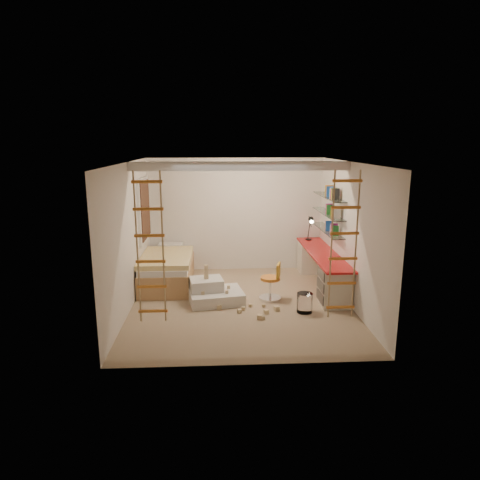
{
  "coord_description": "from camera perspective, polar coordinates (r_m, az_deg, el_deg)",
  "views": [
    {
      "loc": [
        -0.43,
        -7.5,
        2.94
      ],
      "look_at": [
        0.0,
        0.3,
        1.15
      ],
      "focal_mm": 32.0,
      "sensor_mm": 36.0,
      "label": 1
    }
  ],
  "objects": [
    {
      "name": "waste_bin",
      "position": [
        7.71,
        8.62,
        -8.27
      ],
      "size": [
        0.28,
        0.28,
        0.35
      ],
      "primitive_type": "cylinder",
      "color": "white",
      "rests_on": "floor"
    },
    {
      "name": "swivel_chair",
      "position": [
        8.21,
        4.2,
        -6.14
      ],
      "size": [
        0.53,
        0.53,
        0.72
      ],
      "color": "orange",
      "rests_on": "floor"
    },
    {
      "name": "shelves",
      "position": [
        9.05,
        11.64,
        3.48
      ],
      "size": [
        0.25,
        1.8,
        0.71
      ],
      "color": "white",
      "rests_on": "wall_right"
    },
    {
      "name": "desk",
      "position": [
        9.0,
        10.81,
        -3.7
      ],
      "size": [
        0.56,
        2.8,
        0.75
      ],
      "color": "red",
      "rests_on": "floor"
    },
    {
      "name": "ceiling_beam",
      "position": [
        7.82,
        -0.0,
        9.83
      ],
      "size": [
        4.0,
        0.18,
        0.16
      ],
      "primitive_type": "cube",
      "color": "white",
      "rests_on": "ceiling"
    },
    {
      "name": "rope_ladder_right",
      "position": [
        6.19,
        13.65,
        -0.79
      ],
      "size": [
        0.41,
        0.04,
        2.13
      ],
      "primitive_type": null,
      "color": "orange",
      "rests_on": "ceiling"
    },
    {
      "name": "floor",
      "position": [
        8.07,
        0.12,
        -8.47
      ],
      "size": [
        4.5,
        4.5,
        0.0
      ],
      "primitive_type": "plane",
      "color": "#997D62",
      "rests_on": "ground"
    },
    {
      "name": "window_blind",
      "position": [
        9.23,
        -12.5,
        3.94
      ],
      "size": [
        0.02,
        1.0,
        1.2
      ],
      "primitive_type": "cube",
      "color": "#4C2D1E",
      "rests_on": "window_frame"
    },
    {
      "name": "task_lamp",
      "position": [
        9.72,
        9.38,
        2.05
      ],
      "size": [
        0.14,
        0.36,
        0.57
      ],
      "color": "black",
      "rests_on": "desk"
    },
    {
      "name": "play_platform",
      "position": [
        8.12,
        -3.58,
        -7.06
      ],
      "size": [
        1.1,
        0.92,
        0.44
      ],
      "color": "silver",
      "rests_on": "floor"
    },
    {
      "name": "window_frame",
      "position": [
        9.24,
        -12.74,
        3.93
      ],
      "size": [
        0.06,
        1.15,
        1.35
      ],
      "primitive_type": "cube",
      "color": "white",
      "rests_on": "wall_left"
    },
    {
      "name": "rope_ladder_left",
      "position": [
        6.0,
        -11.9,
        -1.14
      ],
      "size": [
        0.41,
        0.04,
        2.13
      ],
      "primitive_type": null,
      "color": "orange",
      "rests_on": "ceiling"
    },
    {
      "name": "books",
      "position": [
        9.02,
        11.69,
        4.51
      ],
      "size": [
        0.14,
        0.7,
        0.92
      ],
      "color": "#1E722D",
      "rests_on": "shelves"
    },
    {
      "name": "toy_blocks",
      "position": [
        7.8,
        -0.49,
        -7.69
      ],
      "size": [
        1.39,
        1.05,
        0.71
      ],
      "color": "#CCB284",
      "rests_on": "floor"
    },
    {
      "name": "bed",
      "position": [
        9.17,
        -9.62,
        -3.82
      ],
      "size": [
        1.02,
        2.0,
        0.69
      ],
      "color": "#AD7F51",
      "rests_on": "floor"
    }
  ]
}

